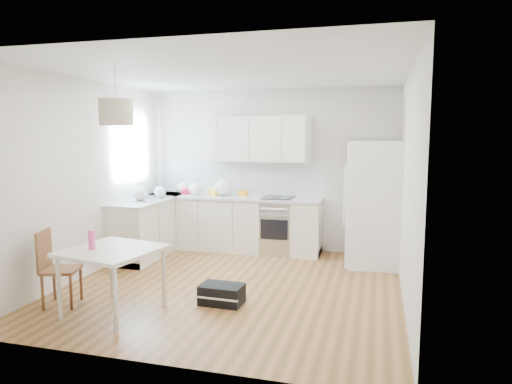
% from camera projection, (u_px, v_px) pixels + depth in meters
% --- Properties ---
extents(floor, '(4.20, 4.20, 0.00)m').
position_uv_depth(floor, '(233.00, 286.00, 5.91)').
color(floor, brown).
rests_on(floor, ground).
extents(ceiling, '(4.20, 4.20, 0.00)m').
position_uv_depth(ceiling, '(232.00, 73.00, 5.57)').
color(ceiling, white).
rests_on(ceiling, wall_back).
extents(wall_back, '(4.20, 0.00, 4.20)m').
position_uv_depth(wall_back, '(271.00, 170.00, 7.75)').
color(wall_back, beige).
rests_on(wall_back, floor).
extents(wall_left, '(0.00, 4.20, 4.20)m').
position_uv_depth(wall_left, '(88.00, 178.00, 6.28)').
color(wall_left, beige).
rests_on(wall_left, floor).
extents(wall_right, '(0.00, 4.20, 4.20)m').
position_uv_depth(wall_right, '(408.00, 188.00, 5.19)').
color(wall_right, beige).
rests_on(wall_right, floor).
extents(window_glassblock, '(0.02, 1.00, 1.00)m').
position_uv_depth(window_glassblock, '(131.00, 147.00, 7.33)').
color(window_glassblock, '#BFE0F9').
rests_on(window_glassblock, wall_left).
extents(cabinets_back, '(3.00, 0.60, 0.88)m').
position_uv_depth(cabinets_back, '(232.00, 224.00, 7.73)').
color(cabinets_back, silver).
rests_on(cabinets_back, floor).
extents(cabinets_left, '(0.60, 1.80, 0.88)m').
position_uv_depth(cabinets_left, '(151.00, 227.00, 7.47)').
color(cabinets_left, silver).
rests_on(cabinets_left, floor).
extents(counter_back, '(3.02, 0.64, 0.04)m').
position_uv_depth(counter_back, '(232.00, 197.00, 7.67)').
color(counter_back, '#B5B8BB').
rests_on(counter_back, cabinets_back).
extents(counter_left, '(0.64, 1.82, 0.04)m').
position_uv_depth(counter_left, '(150.00, 200.00, 7.41)').
color(counter_left, '#B5B8BB').
rests_on(counter_left, cabinets_left).
extents(backsplash_back, '(3.00, 0.01, 0.58)m').
position_uv_depth(backsplash_back, '(237.00, 177.00, 7.91)').
color(backsplash_back, white).
rests_on(backsplash_back, wall_back).
extents(backsplash_left, '(0.01, 1.80, 0.58)m').
position_uv_depth(backsplash_left, '(133.00, 180.00, 7.44)').
color(backsplash_left, white).
rests_on(backsplash_left, wall_left).
extents(upper_cabinets, '(1.70, 0.32, 0.75)m').
position_uv_depth(upper_cabinets, '(260.00, 139.00, 7.57)').
color(upper_cabinets, silver).
rests_on(upper_cabinets, wall_back).
extents(range_oven, '(0.50, 0.61, 0.88)m').
position_uv_depth(range_oven, '(278.00, 227.00, 7.52)').
color(range_oven, silver).
rests_on(range_oven, floor).
extents(sink, '(0.50, 0.80, 0.16)m').
position_uv_depth(sink, '(149.00, 199.00, 7.36)').
color(sink, silver).
rests_on(sink, counter_left).
extents(refrigerator, '(0.94, 0.99, 1.86)m').
position_uv_depth(refrigerator, '(374.00, 203.00, 6.83)').
color(refrigerator, white).
rests_on(refrigerator, floor).
extents(dining_table, '(1.07, 1.07, 0.72)m').
position_uv_depth(dining_table, '(112.00, 256.00, 4.93)').
color(dining_table, beige).
rests_on(dining_table, floor).
extents(dining_chair, '(0.46, 0.46, 0.88)m').
position_uv_depth(dining_chair, '(61.00, 268.00, 5.20)').
color(dining_chair, '#513018').
rests_on(dining_chair, floor).
extents(drink_bottle, '(0.08, 0.08, 0.25)m').
position_uv_depth(drink_bottle, '(92.00, 238.00, 4.89)').
color(drink_bottle, '#ED4186').
rests_on(drink_bottle, dining_table).
extents(gym_bag, '(0.50, 0.34, 0.22)m').
position_uv_depth(gym_bag, '(222.00, 294.00, 5.28)').
color(gym_bag, black).
rests_on(gym_bag, floor).
extents(pendant_lamp, '(0.43, 0.43, 0.27)m').
position_uv_depth(pendant_lamp, '(116.00, 112.00, 4.74)').
color(pendant_lamp, beige).
rests_on(pendant_lamp, ceiling).
extents(grocery_bag_a, '(0.23, 0.19, 0.20)m').
position_uv_depth(grocery_bag_a, '(183.00, 188.00, 7.99)').
color(grocery_bag_a, white).
rests_on(grocery_bag_a, counter_back).
extents(grocery_bag_b, '(0.25, 0.21, 0.23)m').
position_uv_depth(grocery_bag_b, '(196.00, 189.00, 7.77)').
color(grocery_bag_b, white).
rests_on(grocery_bag_b, counter_back).
extents(grocery_bag_c, '(0.32, 0.27, 0.29)m').
position_uv_depth(grocery_bag_c, '(224.00, 187.00, 7.71)').
color(grocery_bag_c, white).
rests_on(grocery_bag_c, counter_back).
extents(grocery_bag_d, '(0.20, 0.17, 0.18)m').
position_uv_depth(grocery_bag_d, '(160.00, 192.00, 7.52)').
color(grocery_bag_d, white).
rests_on(grocery_bag_d, counter_back).
extents(grocery_bag_e, '(0.24, 0.21, 0.22)m').
position_uv_depth(grocery_bag_e, '(140.00, 194.00, 7.15)').
color(grocery_bag_e, white).
rests_on(grocery_bag_e, counter_left).
extents(snack_orange, '(0.15, 0.10, 0.10)m').
position_uv_depth(snack_orange, '(243.00, 193.00, 7.66)').
color(snack_orange, orange).
rests_on(snack_orange, counter_back).
extents(snack_yellow, '(0.20, 0.19, 0.12)m').
position_uv_depth(snack_yellow, '(214.00, 192.00, 7.73)').
color(snack_yellow, yellow).
rests_on(snack_yellow, counter_back).
extents(snack_red, '(0.17, 0.16, 0.10)m').
position_uv_depth(snack_red, '(186.00, 191.00, 7.91)').
color(snack_red, red).
rests_on(snack_red, counter_back).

